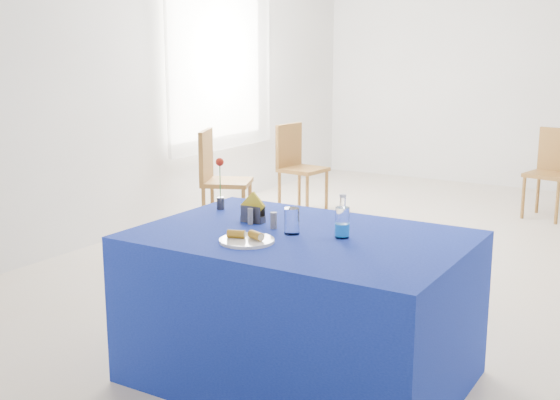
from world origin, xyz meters
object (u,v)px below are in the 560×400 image
at_px(plate, 247,241).
at_px(blue_table, 301,307).
at_px(water_bottle, 342,223).
at_px(chair_win_a, 218,174).
at_px(chair_bg_left, 553,167).
at_px(chair_win_b, 297,162).

bearing_deg(plate, blue_table, 60.93).
xyz_separation_m(blue_table, water_bottle, (0.20, 0.04, 0.45)).
relative_size(water_bottle, chair_win_a, 0.23).
distance_m(chair_bg_left, chair_win_a, 3.32).
distance_m(blue_table, chair_win_b, 3.75).
relative_size(water_bottle, chair_win_b, 0.24).
height_order(blue_table, chair_win_a, chair_win_a).
relative_size(plate, chair_bg_left, 0.30).
bearing_deg(chair_win_b, blue_table, -143.76).
height_order(chair_bg_left, chair_win_a, chair_win_a).
height_order(blue_table, water_bottle, water_bottle).
height_order(chair_bg_left, chair_win_b, chair_win_b).
bearing_deg(blue_table, chair_win_b, 120.13).
bearing_deg(chair_win_b, plate, -147.54).
relative_size(blue_table, chair_bg_left, 1.81).
height_order(plate, chair_win_b, chair_win_b).
relative_size(blue_table, water_bottle, 7.44).
height_order(plate, water_bottle, water_bottle).
relative_size(plate, chair_win_b, 0.29).
xyz_separation_m(water_bottle, chair_win_b, (-2.08, 3.19, -0.31)).
height_order(plate, blue_table, plate).
height_order(plate, chair_bg_left, chair_bg_left).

